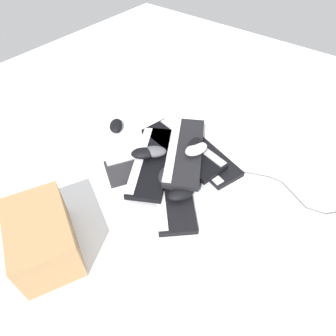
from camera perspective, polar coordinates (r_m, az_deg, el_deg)
ground_plane at (r=1.34m, az=2.55°, el=-1.39°), size 3.20×3.20×0.00m
keyboard_0 at (r=1.38m, az=-2.67°, el=1.19°), size 0.36×0.45×0.03m
keyboard_1 at (r=1.27m, az=0.77°, el=-4.01°), size 0.41×0.42×0.03m
keyboard_2 at (r=1.43m, az=6.09°, el=2.91°), size 0.46×0.28×0.03m
keyboard_3 at (r=1.34m, az=-3.14°, el=1.31°), size 0.35×0.46×0.03m
keyboard_4 at (r=1.41m, az=2.85°, el=3.86°), size 0.46×0.24×0.03m
keyboard_5 at (r=1.35m, az=3.14°, el=3.32°), size 0.35×0.46×0.03m
mouse_0 at (r=1.32m, az=5.06°, el=4.36°), size 0.10×0.13×0.04m
mouse_1 at (r=1.33m, az=-2.63°, el=3.14°), size 0.13×0.12×0.04m
mouse_2 at (r=1.21m, az=2.39°, el=-4.90°), size 0.11×0.13×0.04m
mouse_3 at (r=1.27m, az=-0.35°, el=-1.41°), size 0.11×0.13×0.04m
mouse_4 at (r=1.31m, az=5.40°, el=3.62°), size 0.10×0.12×0.04m
mouse_5 at (r=1.59m, az=-9.86°, el=7.96°), size 0.12×0.13×0.04m
mouse_6 at (r=1.24m, az=1.79°, el=-3.43°), size 0.12×0.09×0.04m
mouse_7 at (r=1.33m, az=-4.70°, el=2.83°), size 0.13×0.12×0.04m
cable_0 at (r=1.37m, az=22.26°, el=-4.19°), size 0.42×0.08×0.01m
cardboard_box at (r=1.13m, az=-22.72°, el=-12.13°), size 0.35×0.31×0.19m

